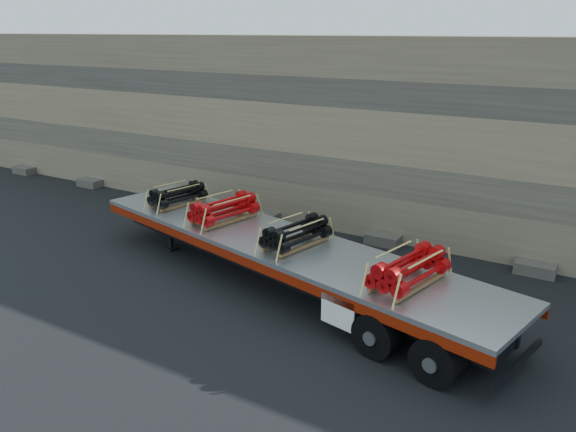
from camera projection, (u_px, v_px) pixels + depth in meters
name	position (u px, v px, depth m)	size (l,w,h in m)	color
ground	(263.00, 280.00, 16.95)	(120.00, 120.00, 0.00)	black
rock_wall	(356.00, 133.00, 21.15)	(44.00, 3.00, 7.00)	#7A6B54
trailer	(279.00, 262.00, 16.43)	(14.28, 2.75, 1.43)	#B8BBC0
bundle_front	(178.00, 196.00, 19.34)	(0.94, 1.87, 0.66)	black
bundle_midfront	(224.00, 210.00, 17.70)	(1.05, 2.11, 0.75)	#B2090B
bundle_midrear	(296.00, 234.00, 15.65)	(0.99, 1.98, 0.70)	black
bundle_rear	(409.00, 270.00, 13.25)	(1.06, 2.13, 0.76)	#B2090B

